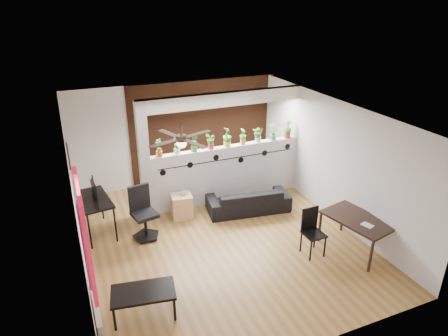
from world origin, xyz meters
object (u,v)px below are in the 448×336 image
(potted_plant_2, at_px, (194,142))
(folding_chair, at_px, (312,227))
(potted_plant_5, at_px, (243,136))
(dining_table, at_px, (358,222))
(potted_plant_7, at_px, (273,131))
(potted_plant_4, at_px, (227,137))
(potted_plant_6, at_px, (258,134))
(ceiling_fan, at_px, (181,140))
(potted_plant_3, at_px, (211,140))
(computer_desk, at_px, (94,202))
(sofa, at_px, (248,200))
(cube_shelf, at_px, (182,206))
(cup, at_px, (183,193))
(potted_plant_0, at_px, (159,147))
(potted_plant_8, at_px, (288,129))
(potted_plant_1, at_px, (177,145))
(office_chair, at_px, (143,216))
(coffee_table, at_px, (143,294))

(potted_plant_2, height_order, folding_chair, potted_plant_2)
(potted_plant_5, bearing_deg, dining_table, -69.75)
(potted_plant_7, bearing_deg, potted_plant_2, 180.00)
(potted_plant_4, distance_m, potted_plant_5, 0.40)
(potted_plant_2, height_order, potted_plant_6, potted_plant_2)
(ceiling_fan, distance_m, potted_plant_3, 2.30)
(potted_plant_3, relative_size, potted_plant_5, 1.01)
(computer_desk, height_order, folding_chair, folding_chair)
(potted_plant_6, xyz_separation_m, computer_desk, (-3.84, -0.34, -0.83))
(sofa, xyz_separation_m, dining_table, (1.22, -2.16, 0.36))
(cube_shelf, bearing_deg, cup, 6.86)
(potted_plant_0, height_order, folding_chair, potted_plant_0)
(cup, bearing_deg, potted_plant_4, 18.49)
(sofa, bearing_deg, dining_table, 127.95)
(potted_plant_8, height_order, folding_chair, potted_plant_8)
(ceiling_fan, xyz_separation_m, folding_chair, (2.21, -0.80, -1.77))
(potted_plant_6, relative_size, cube_shelf, 0.71)
(potted_plant_1, height_order, potted_plant_6, potted_plant_6)
(potted_plant_7, relative_size, cube_shelf, 0.77)
(ceiling_fan, bearing_deg, potted_plant_6, 36.98)
(potted_plant_1, xyz_separation_m, office_chair, (-0.99, -0.85, -1.07))
(cup, distance_m, computer_desk, 1.85)
(potted_plant_0, height_order, potted_plant_5, potted_plant_0)
(potted_plant_5, height_order, computer_desk, potted_plant_5)
(potted_plant_8, bearing_deg, potted_plant_3, 180.00)
(potted_plant_1, bearing_deg, potted_plant_6, 0.00)
(potted_plant_2, height_order, potted_plant_4, potted_plant_4)
(potted_plant_2, bearing_deg, potted_plant_6, 0.00)
(potted_plant_5, distance_m, office_chair, 2.91)
(potted_plant_2, distance_m, dining_table, 3.75)
(potted_plant_1, height_order, cube_shelf, potted_plant_1)
(dining_table, relative_size, coffee_table, 1.35)
(potted_plant_0, xyz_separation_m, potted_plant_8, (3.16, 0.00, 0.02))
(potted_plant_4, distance_m, folding_chair, 2.86)
(cup, height_order, folding_chair, folding_chair)
(potted_plant_0, distance_m, potted_plant_8, 3.16)
(ceiling_fan, bearing_deg, dining_table, -19.15)
(potted_plant_1, height_order, potted_plant_3, potted_plant_1)
(potted_plant_3, distance_m, potted_plant_7, 1.58)
(coffee_table, bearing_deg, sofa, 38.59)
(potted_plant_4, bearing_deg, potted_plant_6, 0.00)
(ceiling_fan, height_order, cup, ceiling_fan)
(potted_plant_5, bearing_deg, office_chair, -161.73)
(potted_plant_2, bearing_deg, sofa, -34.27)
(potted_plant_6, xyz_separation_m, office_chair, (-2.97, -0.85, -1.08))
(dining_table, bearing_deg, potted_plant_5, 110.25)
(folding_chair, bearing_deg, potted_plant_4, 103.18)
(potted_plant_0, xyz_separation_m, office_chair, (-0.60, -0.85, -1.09))
(potted_plant_2, height_order, cup, potted_plant_2)
(potted_plant_2, xyz_separation_m, folding_chair, (1.40, -2.60, -1.01))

